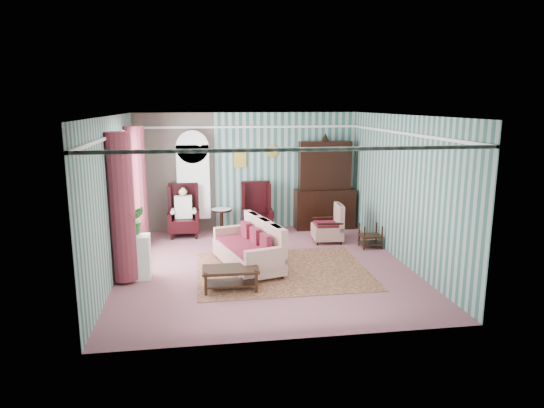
{
  "coord_description": "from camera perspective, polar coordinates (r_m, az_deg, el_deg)",
  "views": [
    {
      "loc": [
        -1.2,
        -8.91,
        3.12
      ],
      "look_at": [
        0.24,
        0.6,
        1.11
      ],
      "focal_mm": 32.0,
      "sensor_mm": 36.0,
      "label": 1
    }
  ],
  "objects": [
    {
      "name": "nest_table",
      "position": [
        10.86,
        11.51,
        -3.67
      ],
      "size": [
        0.45,
        0.38,
        0.54
      ],
      "primitive_type": "cube",
      "color": "black",
      "rests_on": "floor"
    },
    {
      "name": "coffee_table",
      "position": [
        8.36,
        -4.91,
        -8.76
      ],
      "size": [
        0.96,
        0.54,
        0.39
      ],
      "primitive_type": "cube",
      "rotation": [
        0.0,
        0.0,
        -0.01
      ],
      "color": "black",
      "rests_on": "floor"
    },
    {
      "name": "round_side_table",
      "position": [
        11.87,
        -5.94,
        -2.03
      ],
      "size": [
        0.5,
        0.5,
        0.6
      ],
      "primitive_type": "cylinder",
      "color": "black",
      "rests_on": "floor"
    },
    {
      "name": "room_shell",
      "position": [
        9.18,
        -4.91,
        4.77
      ],
      "size": [
        5.53,
        6.02,
        2.91
      ],
      "color": "#35625C",
      "rests_on": "ground"
    },
    {
      "name": "potted_plant_a",
      "position": [
        8.82,
        -16.8,
        -2.49
      ],
      "size": [
        0.46,
        0.42,
        0.44
      ],
      "primitive_type": "imported",
      "rotation": [
        0.0,
        0.0,
        -0.21
      ],
      "color": "#245019",
      "rests_on": "plant_stand"
    },
    {
      "name": "floor",
      "position": [
        9.52,
        -0.88,
        -7.34
      ],
      "size": [
        6.0,
        6.0,
        0.0
      ],
      "primitive_type": "plane",
      "color": "#884F5A",
      "rests_on": "ground"
    },
    {
      "name": "potted_plant_b",
      "position": [
        9.05,
        -15.66,
        -1.87
      ],
      "size": [
        0.34,
        0.31,
        0.5
      ],
      "primitive_type": "imported",
      "rotation": [
        0.0,
        0.0,
        0.35
      ],
      "color": "#1A4C17",
      "rests_on": "plant_stand"
    },
    {
      "name": "floral_armchair",
      "position": [
        11.1,
        6.54,
        -1.71
      ],
      "size": [
        0.77,
        0.75,
        1.09
      ],
      "primitive_type": "cube",
      "rotation": [
        0.0,
        0.0,
        1.52
      ],
      "color": "#C1B895",
      "rests_on": "floor"
    },
    {
      "name": "rug",
      "position": [
        9.28,
        1.22,
        -7.82
      ],
      "size": [
        3.2,
        2.6,
        0.01
      ],
      "primitive_type": "cube",
      "color": "#50201A",
      "rests_on": "floor"
    },
    {
      "name": "seated_woman",
      "position": [
        11.65,
        -10.36,
        -0.95
      ],
      "size": [
        0.44,
        0.4,
        1.18
      ],
      "primitive_type": null,
      "color": "white",
      "rests_on": "floor"
    },
    {
      "name": "wingback_right",
      "position": [
        11.71,
        -1.78,
        -0.52
      ],
      "size": [
        0.76,
        0.8,
        1.25
      ],
      "primitive_type": "cube",
      "color": "black",
      "rests_on": "floor"
    },
    {
      "name": "bookcase",
      "position": [
        11.92,
        -9.2,
        1.98
      ],
      "size": [
        0.8,
        0.28,
        2.24
      ],
      "primitive_type": "cube",
      "color": "white",
      "rests_on": "floor"
    },
    {
      "name": "wingback_left",
      "position": [
        11.64,
        -10.36,
        -0.79
      ],
      "size": [
        0.76,
        0.8,
        1.25
      ],
      "primitive_type": "cube",
      "color": "black",
      "rests_on": "floor"
    },
    {
      "name": "plant_stand",
      "position": [
        9.11,
        -15.84,
        -6.04
      ],
      "size": [
        0.55,
        0.35,
        0.8
      ],
      "primitive_type": "cube",
      "color": "silver",
      "rests_on": "floor"
    },
    {
      "name": "sofa",
      "position": [
        9.31,
        -2.9,
        -4.76
      ],
      "size": [
        1.54,
        2.1,
        0.94
      ],
      "primitive_type": "cube",
      "rotation": [
        0.0,
        0.0,
        1.84
      ],
      "color": "#BEBA93",
      "rests_on": "floor"
    },
    {
      "name": "dresser_hutch",
      "position": [
        12.2,
        6.25,
        2.56
      ],
      "size": [
        1.5,
        0.56,
        2.36
      ],
      "primitive_type": "cube",
      "color": "black",
      "rests_on": "floor"
    },
    {
      "name": "potted_plant_c",
      "position": [
        9.01,
        -16.59,
        -2.39
      ],
      "size": [
        0.24,
        0.24,
        0.38
      ],
      "primitive_type": "imported",
      "rotation": [
        0.0,
        0.0,
        -0.16
      ],
      "color": "#1D581B",
      "rests_on": "plant_stand"
    }
  ]
}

